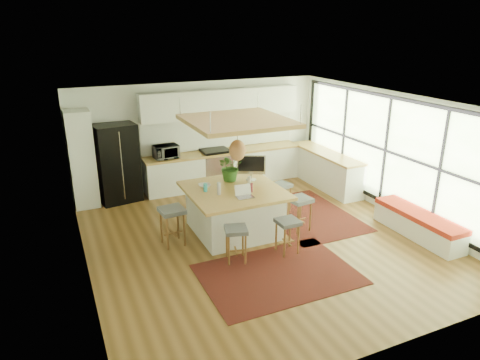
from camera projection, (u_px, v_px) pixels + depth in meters
name	position (u px, v px, depth m)	size (l,w,h in m)	color
floor	(259.00, 238.00, 8.65)	(7.00, 7.00, 0.00)	brown
ceiling	(262.00, 103.00, 7.75)	(7.00, 7.00, 0.00)	white
wall_back	(200.00, 134.00, 11.21)	(6.50, 6.50, 0.00)	white
wall_front	(391.00, 260.00, 5.19)	(6.50, 6.50, 0.00)	white
wall_left	(79.00, 201.00, 6.95)	(7.00, 7.00, 0.00)	white
wall_right	(393.00, 155.00, 9.45)	(7.00, 7.00, 0.00)	white
window_wall	(393.00, 153.00, 9.42)	(0.10, 6.20, 2.60)	black
pantry	(82.00, 160.00, 9.88)	(0.55, 0.60, 2.25)	white
back_counter_base	(224.00, 169.00, 11.45)	(4.20, 0.60, 0.88)	white
back_counter_top	(224.00, 152.00, 11.30)	(4.24, 0.64, 0.05)	#AB823C
backsplash	(220.00, 133.00, 11.41)	(4.20, 0.02, 0.80)	white
upper_cabinets	(222.00, 103.00, 11.00)	(4.20, 0.34, 0.70)	white
range	(216.00, 168.00, 11.34)	(0.76, 0.62, 1.00)	#A5A5AA
right_counter_base	(325.00, 170.00, 11.35)	(0.60, 2.50, 0.88)	white
right_counter_top	(327.00, 153.00, 11.20)	(0.64, 2.54, 0.05)	#AB823C
window_bench	(418.00, 224.00, 8.67)	(0.52, 2.00, 0.50)	white
ceiling_panel	(237.00, 135.00, 8.19)	(1.86, 1.86, 0.80)	#AB823C
rug_near	(278.00, 274.00, 7.39)	(2.60, 1.80, 0.01)	black
rug_right	(307.00, 215.00, 9.71)	(1.80, 2.60, 0.01)	black
fridge	(117.00, 164.00, 10.26)	(0.93, 0.73, 1.88)	black
island	(234.00, 210.00, 8.79)	(1.85, 1.85, 0.93)	#AB823C
stool_near_left	(236.00, 243.00, 7.70)	(0.39, 0.39, 0.66)	#4B4E53
stool_near_right	(287.00, 235.00, 8.00)	(0.39, 0.39, 0.66)	#4B4E53
stool_right_front	(299.00, 214.00, 8.90)	(0.42, 0.42, 0.72)	#4B4E53
stool_right_back	(281.00, 196.00, 9.83)	(0.39, 0.39, 0.66)	#4B4E53
stool_left_side	(173.00, 227.00, 8.30)	(0.45, 0.45, 0.75)	#4B4E53
laptop	(245.00, 192.00, 8.17)	(0.32, 0.34, 0.24)	#A5A5AA
monitor	(251.00, 169.00, 9.04)	(0.61, 0.22, 0.56)	#A5A5AA
microwave	(166.00, 150.00, 10.61)	(0.59, 0.33, 0.40)	#A5A5AA
island_plant	(231.00, 170.00, 9.05)	(0.55, 0.61, 0.48)	#1E4C19
island_bowl	(204.00, 186.00, 8.74)	(0.24, 0.24, 0.06)	silver
island_bottle_0	(206.00, 187.00, 8.48)	(0.07, 0.07, 0.19)	#33BFCC
island_bottle_1	(218.00, 190.00, 8.32)	(0.07, 0.07, 0.19)	silver
island_bottle_2	(252.00, 188.00, 8.44)	(0.07, 0.07, 0.19)	maroon
island_bottle_3	(249.00, 181.00, 8.78)	(0.07, 0.07, 0.19)	silver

